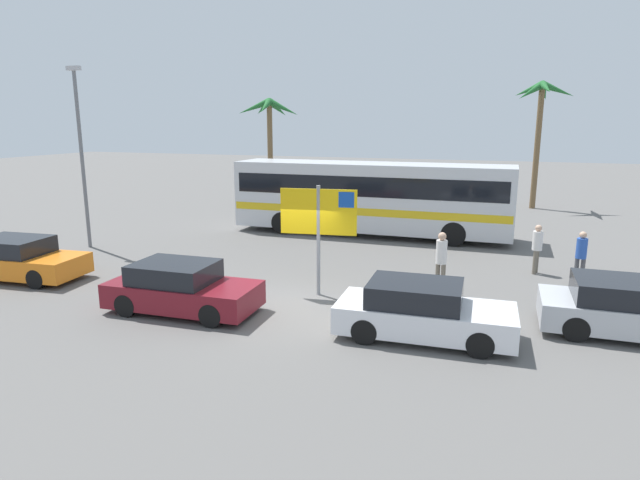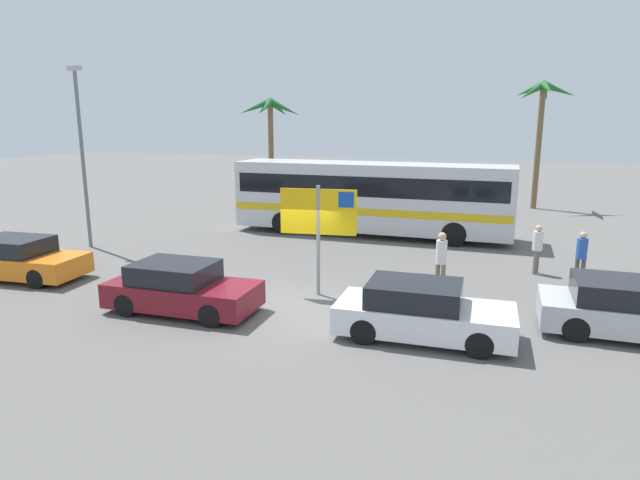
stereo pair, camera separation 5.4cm
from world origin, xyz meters
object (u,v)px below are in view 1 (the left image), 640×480
(car_orange, at_px, (18,259))
(pedestrian_crossing_lot, at_px, (441,257))
(car_white, at_px, (422,311))
(bus_front_coach, at_px, (370,195))
(car_maroon, at_px, (181,288))
(car_silver, at_px, (628,309))
(ferry_sign, at_px, (320,216))
(pedestrian_near_sign, at_px, (537,245))
(pedestrian_by_bus, at_px, (581,253))

(car_orange, bearing_deg, pedestrian_crossing_lot, 8.21)
(car_white, relative_size, pedestrian_crossing_lot, 2.27)
(bus_front_coach, relative_size, car_white, 2.92)
(car_maroon, xyz_separation_m, car_silver, (10.84, 2.10, 0.00))
(ferry_sign, height_order, pedestrian_near_sign, ferry_sign)
(ferry_sign, bearing_deg, car_maroon, -147.44)
(pedestrian_near_sign, distance_m, pedestrian_by_bus, 1.43)
(car_silver, height_order, pedestrian_near_sign, pedestrian_near_sign)
(ferry_sign, xyz_separation_m, pedestrian_crossing_lot, (3.27, 1.36, -1.24))
(pedestrian_by_bus, distance_m, pedestrian_crossing_lot, 4.66)
(ferry_sign, distance_m, car_orange, 9.96)
(pedestrian_near_sign, bearing_deg, car_silver, 129.76)
(car_white, relative_size, car_silver, 1.03)
(pedestrian_by_bus, bearing_deg, bus_front_coach, -104.01)
(pedestrian_near_sign, height_order, pedestrian_crossing_lot, pedestrian_crossing_lot)
(car_orange, bearing_deg, car_maroon, -12.68)
(car_silver, bearing_deg, ferry_sign, 176.06)
(car_white, relative_size, pedestrian_near_sign, 2.51)
(car_white, height_order, car_orange, same)
(ferry_sign, relative_size, pedestrian_by_bus, 1.95)
(bus_front_coach, relative_size, ferry_sign, 3.78)
(car_white, distance_m, pedestrian_near_sign, 7.23)
(car_maroon, relative_size, car_orange, 0.95)
(car_orange, relative_size, car_silver, 1.05)
(pedestrian_near_sign, height_order, pedestrian_by_bus, pedestrian_near_sign)
(pedestrian_near_sign, xyz_separation_m, pedestrian_by_bus, (1.24, -0.70, -0.00))
(bus_front_coach, distance_m, ferry_sign, 8.81)
(car_orange, relative_size, pedestrian_crossing_lot, 2.33)
(pedestrian_near_sign, xyz_separation_m, pedestrian_crossing_lot, (-2.74, -3.11, 0.11))
(bus_front_coach, xyz_separation_m, pedestrian_near_sign, (6.73, -4.30, -0.82))
(ferry_sign, xyz_separation_m, car_maroon, (-3.01, -2.54, -1.69))
(pedestrian_crossing_lot, bearing_deg, bus_front_coach, 47.65)
(bus_front_coach, relative_size, car_maroon, 3.00)
(pedestrian_by_bus, height_order, pedestrian_crossing_lot, pedestrian_crossing_lot)
(ferry_sign, distance_m, pedestrian_crossing_lot, 3.76)
(bus_front_coach, distance_m, pedestrian_by_bus, 9.45)
(bus_front_coach, height_order, car_maroon, bus_front_coach)
(car_white, bearing_deg, ferry_sign, 143.76)
(ferry_sign, relative_size, pedestrian_crossing_lot, 1.76)
(car_white, bearing_deg, car_orange, 175.08)
(ferry_sign, xyz_separation_m, pedestrian_near_sign, (6.02, 4.47, -1.36))
(car_silver, bearing_deg, pedestrian_crossing_lot, 157.66)
(bus_front_coach, distance_m, car_orange, 13.77)
(ferry_sign, bearing_deg, car_white, -41.67)
(car_orange, height_order, car_silver, same)
(ferry_sign, xyz_separation_m, car_orange, (-9.68, -1.61, -1.69))
(car_orange, relative_size, pedestrian_near_sign, 2.57)
(pedestrian_crossing_lot, bearing_deg, car_orange, 122.26)
(pedestrian_near_sign, bearing_deg, car_orange, 40.62)
(bus_front_coach, xyz_separation_m, pedestrian_by_bus, (7.97, -5.00, -0.82))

